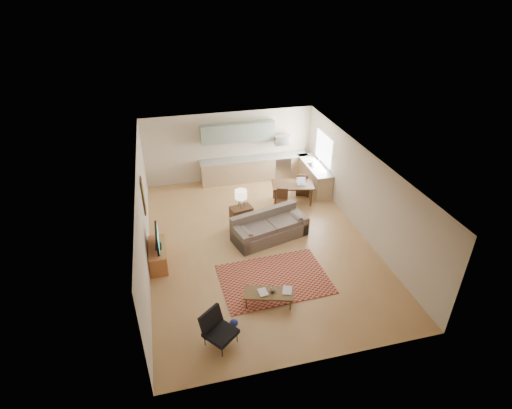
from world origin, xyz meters
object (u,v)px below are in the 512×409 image
object	(u,v)px
sofa	(270,227)
dining_table	(292,193)
tv_credenza	(158,255)
coffee_table	(269,298)
armchair	(221,331)
console_table	(241,218)

from	to	relation	value
sofa	dining_table	distance (m)	2.38
tv_credenza	coffee_table	bearing A→B (deg)	-41.47
sofa	armchair	bearing A→B (deg)	-135.49
dining_table	sofa	bearing A→B (deg)	-113.50
tv_credenza	sofa	bearing A→B (deg)	7.58
tv_credenza	armchair	bearing A→B (deg)	-68.90
console_table	dining_table	xyz separation A→B (m)	(2.10, 1.19, -0.02)
sofa	console_table	bearing A→B (deg)	118.77
tv_credenza	console_table	size ratio (longest dim) A/B	1.60
tv_credenza	dining_table	xyz separation A→B (m)	(4.76, 2.40, 0.08)
coffee_table	console_table	size ratio (longest dim) A/B	1.60
dining_table	coffee_table	bearing A→B (deg)	-103.24
armchair	console_table	world-z (taller)	armchair
tv_credenza	console_table	xyz separation A→B (m)	(2.66, 1.21, 0.10)
dining_table	tv_credenza	bearing A→B (deg)	-141.64
armchair	console_table	bearing A→B (deg)	33.58
armchair	sofa	bearing A→B (deg)	21.00
sofa	coffee_table	distance (m)	2.86
armchair	console_table	distance (m)	4.65
tv_credenza	dining_table	distance (m)	5.33
tv_credenza	dining_table	bearing A→B (deg)	26.79
coffee_table	tv_credenza	xyz separation A→B (m)	(-2.59, 2.29, 0.10)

